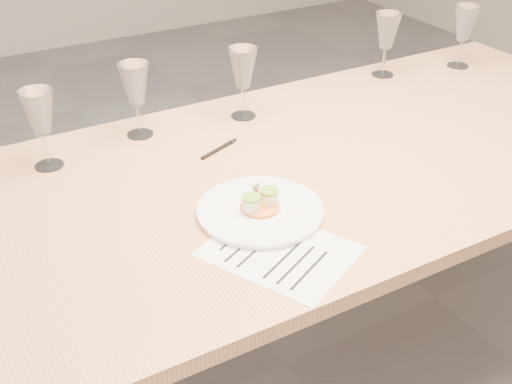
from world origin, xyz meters
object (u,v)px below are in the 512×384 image
wine_glass_0 (40,114)px  wine_glass_4 (465,24)px  dinner_plate (260,210)px  recipe_sheet (279,251)px  dining_table (290,187)px  wine_glass_2 (243,69)px  wine_glass_3 (387,32)px  ballpoint_pen (219,149)px  wine_glass_1 (135,86)px

wine_glass_0 → wine_glass_4: 1.50m
dinner_plate → recipe_sheet: (-0.04, -0.15, -0.01)m
dinner_plate → dining_table: bearing=40.5°
dining_table → wine_glass_4: (0.93, 0.33, 0.22)m
wine_glass_2 → wine_glass_3: (0.60, 0.06, 0.00)m
dinner_plate → wine_glass_2: 0.57m
ballpoint_pen → wine_glass_0: bearing=139.2°
dining_table → ballpoint_pen: 0.23m
dinner_plate → wine_glass_4: wine_glass_4 is taller
recipe_sheet → wine_glass_3: (0.86, 0.71, 0.15)m
wine_glass_0 → wine_glass_4: bearing=0.3°
dining_table → wine_glass_4: size_ratio=10.82×
recipe_sheet → wine_glass_2: bearing=41.2°
wine_glass_1 → wine_glass_3: (0.92, 0.02, 0.00)m
wine_glass_0 → wine_glass_1: size_ratio=0.99×
wine_glass_0 → recipe_sheet: bearing=-61.8°
wine_glass_0 → wine_glass_4: (1.50, 0.01, 0.00)m
wine_glass_1 → ballpoint_pen: bearing=-52.2°
recipe_sheet → wine_glass_0: 0.73m
wine_glass_2 → ballpoint_pen: bearing=-135.8°
dinner_plate → wine_glass_4: size_ratio=1.36×
dinner_plate → wine_glass_4: (1.12, 0.49, 0.14)m
ballpoint_pen → wine_glass_2: 0.28m
wine_glass_4 → dining_table: bearing=-160.6°
wine_glass_2 → dinner_plate: bearing=-114.5°
wine_glass_0 → dinner_plate: bearing=-52.0°
dining_table → ballpoint_pen: bearing=126.2°
dining_table → wine_glass_4: bearing=19.4°
ballpoint_pen → wine_glass_2: (0.17, 0.16, 0.15)m
wine_glass_0 → wine_glass_3: size_ratio=0.98×
wine_glass_1 → wine_glass_4: size_ratio=0.99×
dining_table → dinner_plate: (-0.19, -0.16, 0.08)m
dinner_plate → wine_glass_0: wine_glass_0 is taller
dinner_plate → ballpoint_pen: 0.34m
dinner_plate → wine_glass_2: (0.23, 0.50, 0.14)m
dinner_plate → wine_glass_3: 1.01m
wine_glass_1 → wine_glass_2: bearing=-6.7°
wine_glass_1 → wine_glass_3: size_ratio=0.99×
recipe_sheet → wine_glass_3: 1.13m
wine_glass_3 → wine_glass_2: bearing=-174.4°
dining_table → ballpoint_pen: (-0.13, 0.17, 0.07)m
wine_glass_0 → wine_glass_2: size_ratio=0.99×
recipe_sheet → dinner_plate: bearing=49.0°
ballpoint_pen → wine_glass_4: (1.06, 0.15, 0.15)m
ballpoint_pen → wine_glass_1: (-0.16, 0.20, 0.15)m
wine_glass_0 → dining_table: bearing=-29.6°
dinner_plate → wine_glass_0: 0.63m
wine_glass_0 → wine_glass_3: bearing=3.6°
wine_glass_0 → wine_glass_3: (1.20, 0.08, 0.00)m
ballpoint_pen → wine_glass_3: (0.76, 0.22, 0.15)m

